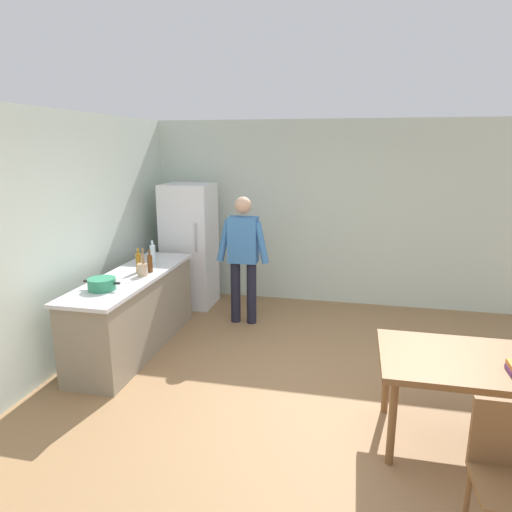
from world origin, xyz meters
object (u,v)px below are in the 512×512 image
refrigerator (190,245)px  chair (511,470)px  person (243,252)px  utensil_jar (142,269)px  bottle_beer_brown (150,263)px  bottle_water_clear (153,255)px  cooking_pot (102,284)px  bottle_oil_amber (139,262)px  dining_table (473,369)px

refrigerator → chair: 4.95m
person → utensil_jar: person is taller
chair → bottle_beer_brown: 3.96m
bottle_beer_brown → refrigerator: bearing=92.3°
bottle_water_clear → bottle_beer_brown: bearing=-70.6°
cooking_pot → person: bearing=56.2°
cooking_pot → utensil_jar: size_ratio=1.25×
chair → utensil_jar: 3.88m
bottle_beer_brown → bottle_water_clear: bottle_water_clear is taller
refrigerator → bottle_oil_amber: (-0.07, -1.48, 0.12)m
cooking_pot → bottle_water_clear: bearing=85.8°
chair → bottle_beer_brown: (-3.24, 2.22, 0.47)m
dining_table → bottle_water_clear: bearing=154.9°
dining_table → cooking_pot: size_ratio=3.50×
dining_table → person: bearing=137.6°
refrigerator → person: size_ratio=1.06×
cooking_pot → bottle_water_clear: bottle_water_clear is taller
utensil_jar → bottle_water_clear: bearing=101.3°
bottle_oil_amber → chair: bearing=-33.0°
chair → cooking_pot: 3.77m
chair → utensil_jar: utensil_jar is taller
bottle_water_clear → bottle_oil_amber: 0.36m
person → cooking_pot: bearing=-123.8°
person → chair: (2.35, -3.11, -0.44)m
refrigerator → person: (0.95, -0.55, 0.08)m
person → bottle_water_clear: size_ratio=5.67×
cooking_pot → utensil_jar: bearing=72.5°
cooking_pot → bottle_water_clear: size_ratio=1.33×
utensil_jar → bottle_beer_brown: bearing=84.0°
dining_table → bottle_beer_brown: 3.49m
chair → cooking_pot: (-3.43, 1.50, 0.43)m
refrigerator → utensil_jar: (0.04, -1.61, 0.08)m
person → bottle_water_clear: bearing=-150.4°
bottle_water_clear → bottle_oil_amber: size_ratio=1.07×
person → bottle_oil_amber: 1.38m
refrigerator → bottle_water_clear: size_ratio=6.00×
utensil_jar → bottle_water_clear: 0.50m
dining_table → cooking_pot: (-3.43, 0.53, 0.29)m
cooking_pot → utensil_jar: 0.58m
chair → bottle_water_clear: size_ratio=3.03×
utensil_jar → bottle_beer_brown: utensil_jar is taller
utensil_jar → bottle_oil_amber: bearing=129.7°
refrigerator → bottle_oil_amber: size_ratio=6.43×
utensil_jar → bottle_beer_brown: (0.02, 0.16, 0.03)m
bottle_oil_amber → person: bearing=42.4°
dining_table → bottle_oil_amber: (-3.37, 1.22, 0.34)m
utensil_jar → bottle_oil_amber: (-0.11, 0.13, 0.04)m
refrigerator → bottle_water_clear: bearing=-92.9°
refrigerator → cooking_pot: 2.18m
dining_table → bottle_oil_amber: size_ratio=5.00×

